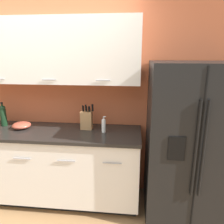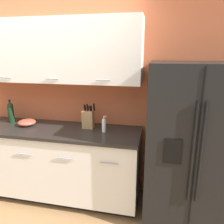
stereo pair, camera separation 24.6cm
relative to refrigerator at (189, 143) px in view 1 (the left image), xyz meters
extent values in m
cube|color=#BC5B38|center=(-1.79, 0.40, 0.43)|extent=(10.00, 0.05, 2.60)
cube|color=white|center=(-1.57, 0.21, 0.98)|extent=(2.03, 0.32, 0.73)
cylinder|color=#99999E|center=(-1.57, 0.04, 0.67)|extent=(0.16, 0.01, 0.01)
cylinder|color=#99999E|center=(-0.96, 0.04, 0.67)|extent=(0.16, 0.01, 0.01)
cube|color=black|center=(-1.57, 0.09, -0.83)|extent=(2.02, 0.54, 0.09)
cube|color=white|center=(-1.57, 0.05, -0.38)|extent=(2.06, 0.62, 0.81)
cube|color=black|center=(-1.57, 0.04, 0.04)|extent=(2.08, 0.64, 0.03)
cylinder|color=#99999E|center=(-1.82, -0.27, -0.16)|extent=(0.20, 0.01, 0.01)
cylinder|color=#99999E|center=(-1.32, -0.27, -0.16)|extent=(0.20, 0.01, 0.01)
cylinder|color=#99999E|center=(-0.83, -0.27, -0.16)|extent=(0.20, 0.01, 0.01)
cube|color=black|center=(0.00, 0.00, 0.00)|extent=(0.91, 0.73, 1.74)
cube|color=black|center=(0.00, -0.37, 0.00)|extent=(0.01, 0.01, 1.71)
cylinder|color=black|center=(-0.03, -0.38, 0.09)|extent=(0.02, 0.02, 0.96)
cylinder|color=black|center=(0.04, -0.38, 0.09)|extent=(0.02, 0.02, 0.96)
cube|color=black|center=(-0.20, -0.37, 0.09)|extent=(0.16, 0.01, 0.24)
cube|color=#A87A4C|center=(-1.18, 0.16, 0.17)|extent=(0.13, 0.10, 0.22)
cylinder|color=black|center=(-1.22, 0.17, 0.31)|extent=(0.02, 0.03, 0.06)
cylinder|color=black|center=(-1.22, 0.14, 0.32)|extent=(0.01, 0.03, 0.08)
cylinder|color=black|center=(-1.18, 0.17, 0.31)|extent=(0.02, 0.03, 0.06)
cylinder|color=black|center=(-1.18, 0.14, 0.32)|extent=(0.02, 0.04, 0.09)
cylinder|color=black|center=(-1.15, 0.17, 0.31)|extent=(0.02, 0.03, 0.06)
cylinder|color=black|center=(-1.15, 0.14, 0.32)|extent=(0.02, 0.03, 0.07)
cylinder|color=black|center=(-1.11, 0.17, 0.33)|extent=(0.02, 0.04, 0.09)
cylinder|color=black|center=(-2.26, 0.17, 0.17)|extent=(0.08, 0.08, 0.21)
sphere|color=black|center=(-2.26, 0.17, 0.29)|extent=(0.07, 0.07, 0.07)
cylinder|color=black|center=(-2.26, 0.17, 0.31)|extent=(0.02, 0.02, 0.07)
cylinder|color=black|center=(-2.26, 0.17, 0.35)|extent=(0.03, 0.03, 0.02)
cylinder|color=white|center=(-0.96, 0.07, 0.14)|extent=(0.05, 0.05, 0.15)
cylinder|color=#B2B2B5|center=(-0.96, 0.07, 0.23)|extent=(0.02, 0.02, 0.04)
cylinder|color=#B2B2B5|center=(-0.95, 0.07, 0.25)|extent=(0.03, 0.01, 0.01)
ellipsoid|color=#B24C38|center=(-1.98, 0.09, 0.10)|extent=(0.22, 0.22, 0.08)
camera|label=1|loc=(-0.61, -2.31, 0.96)|focal=35.00mm
camera|label=2|loc=(-0.36, -2.27, 0.96)|focal=35.00mm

